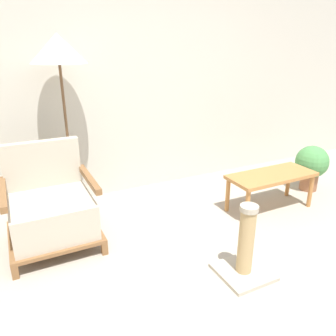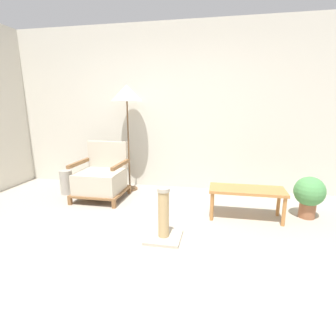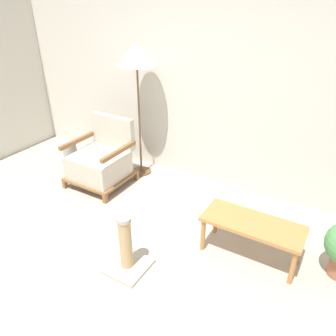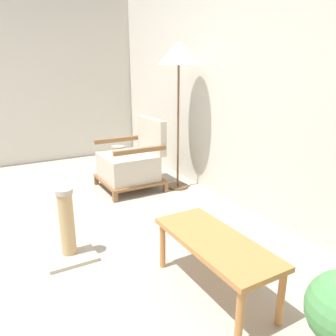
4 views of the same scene
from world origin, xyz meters
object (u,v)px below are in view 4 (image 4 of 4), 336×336
at_px(vase, 119,159).
at_px(scratching_post, 68,234).
at_px(coffee_table, 215,247).
at_px(armchair, 131,163).
at_px(floor_lamp, 179,58).

bearing_deg(vase, scratching_post, -31.83).
distance_m(coffee_table, vase, 2.81).
bearing_deg(coffee_table, scratching_post, -141.34).
bearing_deg(armchair, vase, 172.05).
distance_m(armchair, scratching_post, 1.61).
xyz_separation_m(armchair, vase, (-0.66, 0.09, -0.13)).
xyz_separation_m(floor_lamp, coffee_table, (1.84, -0.84, -1.21)).
relative_size(floor_lamp, coffee_table, 1.87).
distance_m(armchair, coffee_table, 2.14).
height_order(floor_lamp, coffee_table, floor_lamp).
bearing_deg(vase, coffee_table, -8.73).
bearing_deg(coffee_table, vase, 171.27).
xyz_separation_m(armchair, coffee_table, (2.12, -0.33, 0.02)).
height_order(vase, scratching_post, scratching_post).
xyz_separation_m(coffee_table, vase, (-2.78, 0.43, -0.15)).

